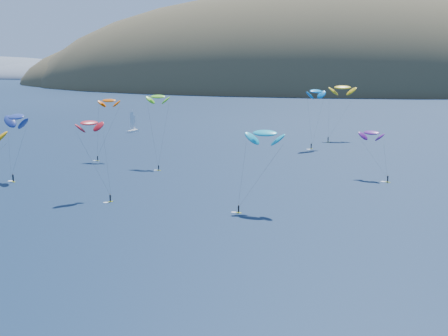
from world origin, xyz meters
TOP-DOWN VIEW (x-y plane):
  - island at (39.40, 562.36)m, footprint 730.00×300.00m
  - sailboat at (-55.59, 202.75)m, footprint 8.12×7.05m
  - kitesurfer_1 at (-40.76, 136.96)m, footprint 7.28×8.04m
  - kitesurfer_3 at (-22.10, 129.92)m, footprint 7.69×13.17m
  - kitesurfer_4 at (24.42, 173.26)m, footprint 9.02×10.51m
  - kitesurfer_5 at (16.99, 81.46)m, footprint 10.31×9.69m
  - kitesurfer_6 at (42.15, 121.38)m, footprint 9.14×10.60m
  - kitesurfer_9 at (-25.95, 84.98)m, footprint 10.90×10.04m
  - kitesurfer_10 at (-55.00, 103.03)m, footprint 11.49×12.55m
  - kitesurfer_11 at (33.90, 198.22)m, footprint 11.16×15.29m

SIDE VIEW (x-z plane):
  - island at x=39.40m, z-range -115.74..94.26m
  - sailboat at x=-55.59m, z-range -4.01..5.75m
  - kitesurfer_6 at x=42.15m, z-range 5.20..19.68m
  - kitesurfer_5 at x=16.99m, z-range 7.23..26.65m
  - kitesurfer_10 at x=-55.00m, z-range 6.99..26.91m
  - kitesurfer_9 at x=-25.95m, z-range 7.89..27.84m
  - kitesurfer_1 at x=-40.76m, z-range 8.47..29.44m
  - kitesurfer_4 at x=24.42m, z-range 8.91..31.92m
  - kitesurfer_11 at x=33.90m, z-range 8.78..32.18m
  - kitesurfer_3 at x=-22.10m, z-range 9.44..32.54m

